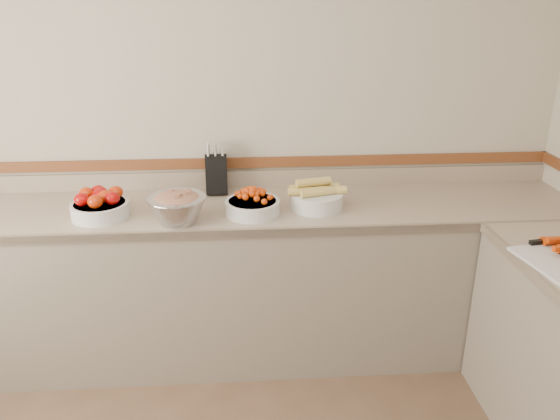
{
  "coord_description": "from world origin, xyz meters",
  "views": [
    {
      "loc": [
        0.18,
        -1.06,
        1.95
      ],
      "look_at": [
        0.35,
        1.35,
        1.0
      ],
      "focal_mm": 35.0,
      "sensor_mm": 36.0,
      "label": 1
    }
  ],
  "objects": [
    {
      "name": "corn_bowl",
      "position": [
        0.56,
        1.62,
        0.96
      ],
      "size": [
        0.31,
        0.28,
        0.17
      ],
      "color": "silver",
      "rests_on": "counter_back"
    },
    {
      "name": "knife_block",
      "position": [
        0.03,
        1.9,
        1.02
      ],
      "size": [
        0.13,
        0.15,
        0.29
      ],
      "color": "black",
      "rests_on": "counter_back"
    },
    {
      "name": "cherry_tomato_bowl",
      "position": [
        0.22,
        1.56,
        0.95
      ],
      "size": [
        0.28,
        0.28,
        0.15
      ],
      "color": "silver",
      "rests_on": "counter_back"
    },
    {
      "name": "counter_back",
      "position": [
        0.0,
        1.68,
        0.45
      ],
      "size": [
        4.0,
        0.65,
        1.08
      ],
      "color": "gray",
      "rests_on": "ground_plane"
    },
    {
      "name": "tomato_bowl",
      "position": [
        -0.55,
        1.58,
        0.96
      ],
      "size": [
        0.29,
        0.29,
        0.14
      ],
      "color": "silver",
      "rests_on": "counter_back"
    },
    {
      "name": "back_wall",
      "position": [
        0.0,
        2.0,
        1.3
      ],
      "size": [
        4.0,
        0.0,
        4.0
      ],
      "primitive_type": "plane",
      "rotation": [
        1.57,
        0.0,
        0.0
      ],
      "color": "#B6AC96",
      "rests_on": "ground_plane"
    },
    {
      "name": "rhubarb_bowl",
      "position": [
        -0.15,
        1.47,
        0.99
      ],
      "size": [
        0.29,
        0.29,
        0.17
      ],
      "color": "#B2B2BA",
      "rests_on": "counter_back"
    }
  ]
}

